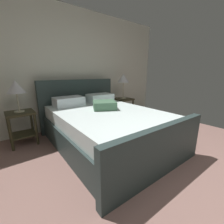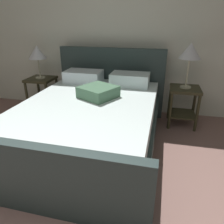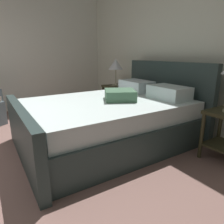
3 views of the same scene
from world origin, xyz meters
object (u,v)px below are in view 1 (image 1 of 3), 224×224
Objects in this scene: table_lamp_left at (16,88)px; nightstand_left at (21,123)px; nightstand_right at (123,106)px; bed at (105,125)px; table_lamp_right at (123,79)px.

nightstand_left is at bearing -75.96° from table_lamp_left.
nightstand_right is at bearing -1.02° from table_lamp_left.
bed is 1.65m from table_lamp_right.
bed is at bearing -36.37° from nightstand_left.
table_lamp_left is at bearing 143.63° from bed.
bed is 3.94× the size of nightstand_left.
table_lamp_left is (-0.00, 0.00, 0.62)m from nightstand_left.
table_lamp_right is at bearing 63.43° from nightstand_right.
bed is 1.48m from nightstand_left.
nightstand_right is 1.11× the size of table_lamp_left.
table_lamp_right is (0.00, 0.00, 0.71)m from nightstand_right.
nightstand_left is (-2.38, 0.04, -0.71)m from table_lamp_right.
table_lamp_right reaches higher than table_lamp_left.
table_lamp_left is at bearing 104.04° from nightstand_left.
table_lamp_left reaches higher than bed.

